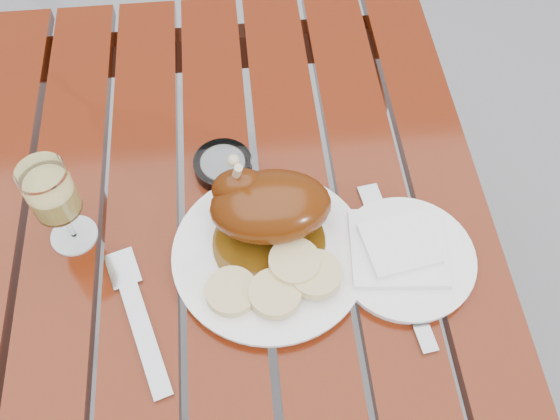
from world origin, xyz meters
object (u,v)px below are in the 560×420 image
(dinner_plate, at_px, (270,255))
(wine_glass, at_px, (58,206))
(ashtray, at_px, (223,166))
(table, at_px, (239,369))
(side_plate, at_px, (405,259))

(dinner_plate, xyz_separation_m, wine_glass, (-0.28, 0.06, 0.07))
(wine_glass, xyz_separation_m, ashtray, (0.22, 0.10, -0.07))
(dinner_plate, distance_m, ashtray, 0.17)
(table, bearing_deg, side_plate, 1.36)
(side_plate, bearing_deg, ashtray, 143.00)
(table, xyz_separation_m, dinner_plate, (0.07, 0.03, 0.38))
(side_plate, bearing_deg, dinner_plate, 172.78)
(wine_glass, bearing_deg, table, -23.80)
(wine_glass, bearing_deg, side_plate, -10.59)
(dinner_plate, height_order, ashtray, ashtray)
(ashtray, bearing_deg, dinner_plate, -70.22)
(table, xyz_separation_m, side_plate, (0.26, 0.01, 0.38))
(wine_glass, height_order, side_plate, wine_glass)
(wine_glass, distance_m, ashtray, 0.25)
(table, distance_m, ashtray, 0.43)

